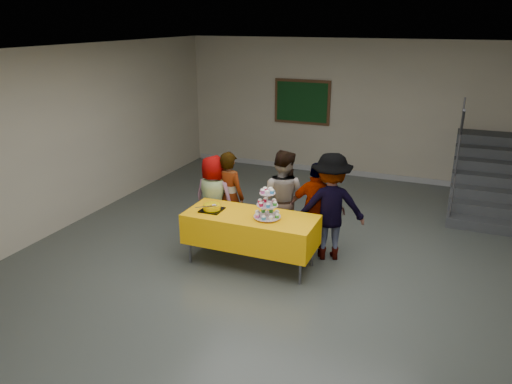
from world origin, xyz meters
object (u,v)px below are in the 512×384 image
cupcake_stand (267,206)px  staircase (488,180)px  noticeboard (302,102)px  schoolchild_b (229,196)px  schoolchild_c (282,199)px  schoolchild_e (330,207)px  bear_cake (212,207)px  schoolchild_a (214,199)px  bake_table (251,229)px  schoolchild_d (316,210)px

cupcake_stand → staircase: staircase is taller
noticeboard → cupcake_stand: bearing=-78.0°
cupcake_stand → schoolchild_b: 1.18m
schoolchild_c → schoolchild_e: size_ratio=0.96×
schoolchild_b → staircase: staircase is taller
schoolchild_c → noticeboard: 4.26m
schoolchild_b → schoolchild_e: bearing=-171.8°
cupcake_stand → bear_cake: cupcake_stand is taller
schoolchild_a → schoolchild_c: size_ratio=0.90×
staircase → noticeboard: 4.23m
staircase → schoolchild_e: bearing=-123.7°
schoolchild_a → schoolchild_c: bearing=-165.3°
schoolchild_c → schoolchild_e: schoolchild_e is taller
staircase → bake_table: bearing=-128.7°
schoolchild_b → schoolchild_d: bearing=-171.4°
bake_table → schoolchild_a: (-0.88, 0.58, 0.14)m
bake_table → schoolchild_b: 0.96m
cupcake_stand → bear_cake: 0.86m
staircase → noticeboard: (-3.99, 0.84, 1.11)m
schoolchild_a → schoolchild_b: bearing=-152.4°
schoolchild_e → bake_table: bearing=12.0°
bake_table → staircase: (3.22, 4.01, -0.07)m
schoolchild_a → schoolchild_e: size_ratio=0.87×
schoolchild_b → noticeboard: size_ratio=1.13×
schoolchild_b → schoolchild_c: 0.86m
schoolchild_e → noticeboard: (-1.76, 4.19, 0.80)m
bear_cake → schoolchild_a: size_ratio=0.26×
schoolchild_d → noticeboard: bearing=-75.3°
schoolchild_d → cupcake_stand: bearing=48.4°
schoolchild_c → noticeboard: size_ratio=1.19×
schoolchild_b → staircase: (3.87, 3.34, -0.24)m
schoolchild_a → schoolchild_d: 1.65m
schoolchild_a → staircase: 5.35m
schoolchild_d → schoolchild_a: bearing=-2.4°
schoolchild_c → bear_cake: bearing=49.0°
noticeboard → schoolchild_e: bearing=-67.2°
bear_cake → bake_table: bearing=4.7°
bake_table → schoolchild_b: size_ratio=1.28×
bear_cake → staircase: (3.80, 4.06, -0.34)m
bake_table → schoolchild_d: (0.77, 0.67, 0.16)m
cupcake_stand → noticeboard: (-1.04, 4.88, 0.65)m
schoolchild_b → schoolchild_e: (1.64, -0.02, 0.07)m
schoolchild_c → staircase: size_ratio=0.64×
bear_cake → schoolchild_d: schoolchild_d is taller
cupcake_stand → schoolchild_c: (-0.07, 0.82, -0.17)m
schoolchild_e → staircase: (2.23, 3.35, -0.31)m
schoolchild_c → schoolchild_d: 0.59m
bear_cake → schoolchild_e: (1.57, 0.71, -0.03)m
bake_table → schoolchild_d: 1.04m
bake_table → bear_cake: 0.65m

